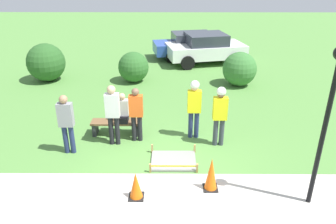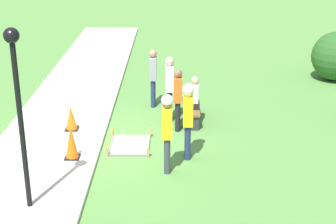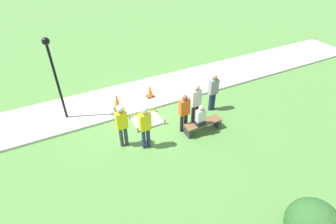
{
  "view_description": "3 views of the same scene",
  "coord_description": "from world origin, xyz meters",
  "views": [
    {
      "loc": [
        0.11,
        -6.78,
        4.9
      ],
      "look_at": [
        0.06,
        1.44,
        1.14
      ],
      "focal_mm": 35.0,
      "sensor_mm": 36.0,
      "label": 1
    },
    {
      "loc": [
        11.8,
        1.73,
        5.31
      ],
      "look_at": [
        -0.17,
        1.63,
        0.77
      ],
      "focal_mm": 55.0,
      "sensor_mm": 36.0,
      "label": 2
    },
    {
      "loc": [
        3.35,
        8.86,
        6.81
      ],
      "look_at": [
        -0.23,
        1.79,
        1.06
      ],
      "focal_mm": 28.0,
      "sensor_mm": 36.0,
      "label": 3
    }
  ],
  "objects": [
    {
      "name": "lamppost_near",
      "position": [
        3.17,
        -1.01,
        2.41
      ],
      "size": [
        0.28,
        0.28,
        3.47
      ],
      "color": "black",
      "rests_on": "sidewalk"
    },
    {
      "name": "person_seated_on_bench",
      "position": [
        -1.34,
        2.31,
        0.8
      ],
      "size": [
        0.36,
        0.44,
        0.89
      ],
      "color": "black",
      "rests_on": "park_bench"
    },
    {
      "name": "shrub_rounded_mid",
      "position": [
        3.1,
        6.81,
        0.73
      ],
      "size": [
        1.46,
        1.46,
        1.46
      ],
      "color": "#387033",
      "rests_on": "ground_plane"
    },
    {
      "name": "ground_plane",
      "position": [
        0.0,
        0.0,
        0.0
      ],
      "size": [
        60.0,
        60.0,
        0.0
      ],
      "primitive_type": "plane",
      "color": "#51843D"
    },
    {
      "name": "traffic_cone_far_patch",
      "position": [
        1.06,
        -0.57,
        0.5
      ],
      "size": [
        0.34,
        0.34,
        0.81
      ],
      "color": "black",
      "rests_on": "sidewalk"
    },
    {
      "name": "park_bench",
      "position": [
        -1.54,
        2.26,
        0.31
      ],
      "size": [
        1.56,
        0.44,
        0.45
      ],
      "color": "#2D2D33",
      "rests_on": "ground_plane"
    },
    {
      "name": "shrub_rounded_far",
      "position": [
        -1.52,
        7.25,
        0.68
      ],
      "size": [
        1.35,
        1.35,
        1.35
      ],
      "color": "#2D6028",
      "rests_on": "ground_plane"
    },
    {
      "name": "traffic_cone_near_patch",
      "position": [
        -0.64,
        -0.89,
        0.42
      ],
      "size": [
        0.34,
        0.34,
        0.65
      ],
      "color": "black",
      "rests_on": "sidewalk"
    },
    {
      "name": "parked_car_blue",
      "position": [
        1.31,
        11.4,
        0.73
      ],
      "size": [
        4.44,
        2.51,
        1.41
      ],
      "rotation": [
        0.0,
        0.0,
        0.19
      ],
      "color": "#28479E",
      "rests_on": "ground_plane"
    },
    {
      "name": "parked_car_white",
      "position": [
        1.98,
        10.33,
        0.81
      ],
      "size": [
        4.34,
        2.86,
        1.56
      ],
      "rotation": [
        0.0,
        0.0,
        0.22
      ],
      "color": "white",
      "rests_on": "ground_plane"
    },
    {
      "name": "sidewalk",
      "position": [
        0.0,
        -1.32,
        0.05
      ],
      "size": [
        28.0,
        2.64,
        0.1
      ],
      "color": "#BCB7AD",
      "rests_on": "ground_plane"
    },
    {
      "name": "shrub_rounded_near",
      "position": [
        -5.44,
        7.38,
        0.84
      ],
      "size": [
        1.69,
        1.69,
        1.69
      ],
      "color": "#285623",
      "rests_on": "ground_plane"
    },
    {
      "name": "bystander_in_gray_shirt",
      "position": [
        -1.52,
        1.66,
        1.05
      ],
      "size": [
        0.4,
        0.24,
        1.83
      ],
      "color": "black",
      "rests_on": "ground_plane"
    },
    {
      "name": "bystander_in_white_shirt",
      "position": [
        -2.71,
        1.17,
        0.99
      ],
      "size": [
        0.4,
        0.23,
        1.74
      ],
      "color": "navy",
      "rests_on": "ground_plane"
    },
    {
      "name": "worker_supervisor",
      "position": [
        0.83,
        2.1,
        1.1
      ],
      "size": [
        0.4,
        0.26,
        1.83
      ],
      "color": "navy",
      "rests_on": "ground_plane"
    },
    {
      "name": "bystander_in_orange_shirt",
      "position": [
        -0.88,
        1.88,
        0.95
      ],
      "size": [
        0.4,
        0.22,
        1.67
      ],
      "color": "black",
      "rests_on": "ground_plane"
    },
    {
      "name": "wet_concrete_patch",
      "position": [
        0.21,
        0.69,
        0.03
      ],
      "size": [
        1.25,
        1.02,
        0.25
      ],
      "color": "gray",
      "rests_on": "ground_plane"
    },
    {
      "name": "worker_assistant",
      "position": [
        1.52,
        1.63,
        1.08
      ],
      "size": [
        0.4,
        0.26,
        1.81
      ],
      "color": "#383D47",
      "rests_on": "ground_plane"
    }
  ]
}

